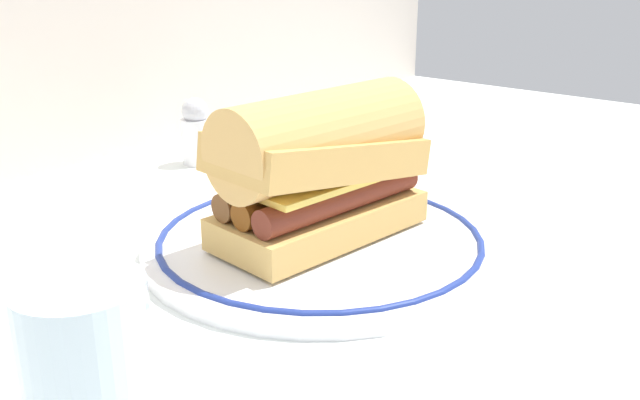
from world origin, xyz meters
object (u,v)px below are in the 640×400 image
plate (320,242)px  drinking_glass (89,383)px  sausage_sandwich (320,164)px  salt_shaker (196,132)px

plate → drinking_glass: bearing=-165.4°
sausage_sandwich → salt_shaker: (0.11, 0.27, -0.04)m
plate → sausage_sandwich: sausage_sandwich is taller
drinking_glass → salt_shaker: bearing=42.0°
sausage_sandwich → salt_shaker: bearing=75.0°
drinking_glass → salt_shaker: 0.50m
drinking_glass → salt_shaker: (0.38, 0.34, -0.00)m
plate → salt_shaker: salt_shaker is taller
sausage_sandwich → plate: bearing=146.2°
plate → salt_shaker: size_ratio=3.78×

